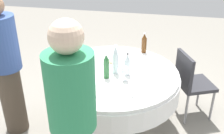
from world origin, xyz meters
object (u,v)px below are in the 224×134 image
at_px(plate_mid, 136,92).
at_px(bottle_brown_front, 144,43).
at_px(chair_north, 190,80).
at_px(person_far, 6,67).
at_px(plate_east, 89,93).
at_px(bottle_green_outer, 106,67).
at_px(bottle_clear_near, 127,65).
at_px(plate_west, 150,60).
at_px(bottle_clear_far, 116,60).
at_px(bottle_brown_right, 50,64).
at_px(plate_inner, 113,62).
at_px(wine_glass_near, 89,61).
at_px(dining_table, 112,83).
at_px(person_outer, 73,127).
at_px(wine_glass_right, 125,71).

bearing_deg(plate_mid, bottle_brown_front, 1.32).
bearing_deg(chair_north, person_far, -94.40).
bearing_deg(plate_east, bottle_green_outer, -15.20).
distance_m(bottle_brown_front, bottle_clear_near, 0.65).
height_order(bottle_brown_front, plate_west, bottle_brown_front).
xyz_separation_m(bottle_clear_far, bottle_brown_front, (0.63, -0.25, -0.03)).
distance_m(bottle_clear_near, plate_mid, 0.39).
bearing_deg(plate_west, person_far, 113.97).
distance_m(bottle_brown_right, plate_inner, 0.73).
bearing_deg(chair_north, plate_west, -111.33).
xyz_separation_m(wine_glass_near, chair_north, (0.39, -1.16, -0.33)).
bearing_deg(person_far, plate_inner, -79.77).
height_order(bottle_brown_right, bottle_clear_near, bottle_clear_near).
relative_size(wine_glass_near, person_far, 0.10).
xyz_separation_m(dining_table, chair_north, (0.39, -0.90, -0.08)).
xyz_separation_m(bottle_clear_near, person_outer, (-1.14, 0.22, 0.04)).
distance_m(bottle_clear_far, bottle_green_outer, 0.15).
bearing_deg(bottle_clear_near, dining_table, 80.00).
bearing_deg(wine_glass_near, bottle_brown_front, -42.18).
distance_m(bottle_green_outer, plate_inner, 0.37).
bearing_deg(wine_glass_right, chair_north, -53.18).
distance_m(bottle_green_outer, bottle_brown_front, 0.82).
distance_m(bottle_green_outer, person_outer, 1.03).
height_order(bottle_green_outer, plate_east, bottle_green_outer).
relative_size(bottle_clear_far, bottle_brown_right, 1.33).
height_order(bottle_clear_far, plate_inner, bottle_clear_far).
distance_m(wine_glass_near, chair_north, 1.27).
height_order(bottle_clear_near, person_far, person_far).
relative_size(bottle_clear_far, plate_inner, 1.38).
height_order(bottle_green_outer, plate_inner, bottle_green_outer).
bearing_deg(wine_glass_near, plate_east, -164.34).
distance_m(dining_table, person_outer, 1.21).
distance_m(bottle_green_outer, person_far, 1.09).
distance_m(plate_east, person_far, 1.01).
distance_m(bottle_clear_far, bottle_brown_right, 0.72).
distance_m(plate_west, person_outer, 1.61).
bearing_deg(wine_glass_right, wine_glass_near, 70.65).
bearing_deg(plate_west, bottle_clear_far, 137.66).
relative_size(bottle_brown_right, person_outer, 0.15).
relative_size(bottle_brown_front, wine_glass_near, 1.74).
distance_m(person_far, person_outer, 1.38).
height_order(bottle_brown_right, person_far, person_far).
distance_m(wine_glass_right, wine_glass_near, 0.46).
relative_size(wine_glass_near, plate_inner, 0.63).
bearing_deg(wine_glass_near, dining_table, -88.51).
relative_size(bottle_clear_far, person_far, 0.21).
bearing_deg(bottle_brown_front, bottle_clear_far, 158.20).
bearing_deg(wine_glass_right, plate_mid, -146.13).
bearing_deg(wine_glass_near, plate_west, -60.30).
distance_m(bottle_green_outer, bottle_clear_near, 0.24).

